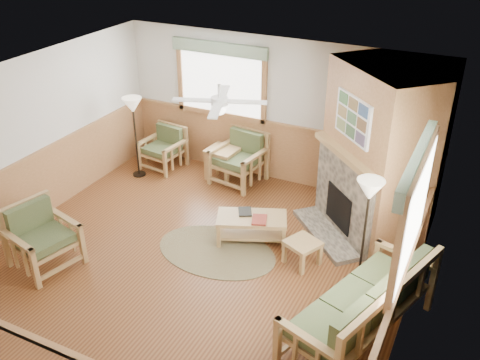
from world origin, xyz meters
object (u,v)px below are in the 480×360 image
at_px(armchair_left, 43,238).
at_px(end_table_chairs, 223,164).
at_px(armchair_back_right, 238,159).
at_px(armchair_back_left, 163,148).
at_px(sofa, 361,304).
at_px(coffee_table, 252,228).
at_px(footstool, 302,253).
at_px(floor_lamp_right, 364,232).
at_px(floor_lamp_left, 136,137).

relative_size(armchair_left, end_table_chairs, 1.54).
bearing_deg(armchair_back_right, armchair_back_left, -166.81).
xyz_separation_m(sofa, coffee_table, (-2.05, 1.29, -0.28)).
bearing_deg(coffee_table, armchair_back_right, 99.98).
height_order(sofa, footstool, sofa).
xyz_separation_m(armchair_back_left, floor_lamp_right, (4.43, -1.74, 0.39)).
distance_m(armchair_left, end_table_chairs, 3.70).
bearing_deg(floor_lamp_right, sofa, -76.12).
xyz_separation_m(armchair_left, end_table_chairs, (1.06, 3.55, -0.16)).
bearing_deg(floor_lamp_right, armchair_back_left, 158.54).
height_order(armchair_left, coffee_table, armchair_left).
xyz_separation_m(armchair_back_right, coffee_table, (1.05, -1.65, -0.26)).
bearing_deg(floor_lamp_left, armchair_back_right, 18.24).
distance_m(coffee_table, end_table_chairs, 2.15).
relative_size(armchair_back_right, end_table_chairs, 1.56).
bearing_deg(coffee_table, end_table_chairs, 107.45).
relative_size(armchair_back_left, end_table_chairs, 1.34).
height_order(floor_lamp_left, floor_lamp_right, floor_lamp_right).
bearing_deg(floor_lamp_right, floor_lamp_left, 165.06).
bearing_deg(armchair_back_left, armchair_left, -79.50).
height_order(armchair_back_left, coffee_table, armchair_back_left).
xyz_separation_m(footstool, floor_lamp_left, (-3.82, 1.26, 0.60)).
height_order(armchair_back_left, footstool, armchair_back_left).
distance_m(armchair_back_left, end_table_chairs, 1.28).
bearing_deg(footstool, sofa, -43.59).
xyz_separation_m(armchair_back_right, end_table_chairs, (-0.33, 0.00, -0.17)).
relative_size(end_table_chairs, floor_lamp_left, 0.39).
distance_m(floor_lamp_left, floor_lamp_right, 4.84).
bearing_deg(armchair_back_left, floor_lamp_right, -14.51).
distance_m(sofa, armchair_back_left, 5.48).
distance_m(armchair_back_right, footstool, 2.73).
height_order(armchair_back_right, coffee_table, armchair_back_right).
bearing_deg(sofa, floor_lamp_left, -96.87).
xyz_separation_m(coffee_table, end_table_chairs, (-1.38, 1.65, 0.09)).
bearing_deg(sofa, coffee_table, -103.90).
bearing_deg(coffee_table, floor_lamp_left, 137.78).
bearing_deg(armchair_back_left, sofa, -24.04).
bearing_deg(armchair_back_right, armchair_left, -102.36).
bearing_deg(armchair_back_right, footstool, -34.37).
relative_size(armchair_back_right, armchair_left, 1.01).
bearing_deg(end_table_chairs, floor_lamp_right, -30.46).
height_order(armchair_back_left, floor_lamp_right, floor_lamp_right).
bearing_deg(armchair_left, end_table_chairs, -2.79).
bearing_deg(floor_lamp_right, armchair_back_right, 146.69).
height_order(sofa, armchair_back_left, sofa).
relative_size(armchair_back_left, coffee_table, 0.76).
bearing_deg(floor_lamp_left, end_table_chairs, 21.87).
bearing_deg(armchair_left, coffee_table, -38.30).
relative_size(armchair_back_right, floor_lamp_right, 0.59).
bearing_deg(footstool, armchair_left, -153.52).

